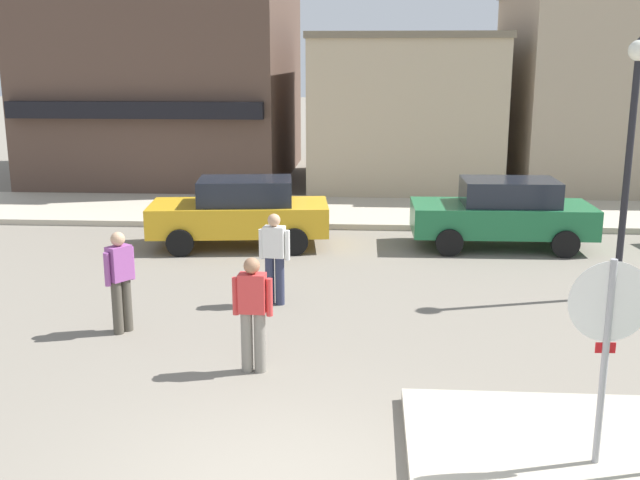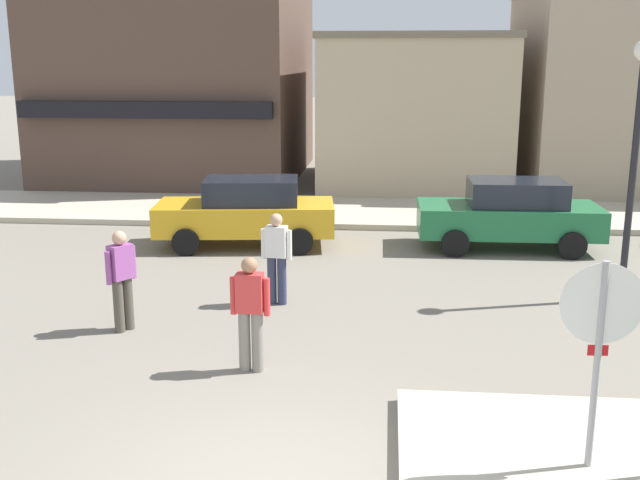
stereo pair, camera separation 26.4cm
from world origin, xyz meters
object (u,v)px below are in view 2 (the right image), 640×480
(stop_sign, at_px, (599,338))
(pedestrian_kerb_side, at_px, (277,256))
(parked_car_nearest, at_px, (247,211))
(pedestrian_crossing_near, at_px, (250,310))
(parked_car_second, at_px, (510,213))
(lamp_post, at_px, (637,133))
(pedestrian_crossing_far, at_px, (122,277))

(stop_sign, height_order, pedestrian_kerb_side, stop_sign)
(parked_car_nearest, height_order, pedestrian_kerb_side, pedestrian_kerb_side)
(pedestrian_crossing_near, height_order, pedestrian_kerb_side, same)
(pedestrian_crossing_near, relative_size, pedestrian_kerb_side, 1.00)
(pedestrian_crossing_near, bearing_deg, stop_sign, -31.39)
(pedestrian_kerb_side, bearing_deg, parked_car_second, 43.52)
(lamp_post, relative_size, pedestrian_crossing_far, 2.82)
(stop_sign, xyz_separation_m, pedestrian_crossing_far, (-6.17, 3.75, -0.65))
(pedestrian_kerb_side, bearing_deg, parked_car_nearest, 107.49)
(parked_car_second, distance_m, pedestrian_crossing_near, 8.61)
(parked_car_second, relative_size, pedestrian_crossing_near, 2.50)
(lamp_post, xyz_separation_m, parked_car_second, (-1.43, 3.61, -2.15))
(pedestrian_crossing_far, bearing_deg, pedestrian_crossing_near, -31.01)
(stop_sign, distance_m, lamp_post, 6.58)
(parked_car_second, bearing_deg, pedestrian_kerb_side, -136.48)
(lamp_post, bearing_deg, parked_car_second, 111.68)
(parked_car_second, xyz_separation_m, pedestrian_crossing_far, (-6.83, -5.93, 0.06))
(lamp_post, height_order, pedestrian_kerb_side, lamp_post)
(pedestrian_crossing_near, distance_m, pedestrian_crossing_far, 2.66)
(pedestrian_crossing_far, relative_size, pedestrian_kerb_side, 1.00)
(lamp_post, distance_m, parked_car_nearest, 8.35)
(parked_car_second, height_order, pedestrian_kerb_side, pedestrian_kerb_side)
(lamp_post, relative_size, pedestrian_crossing_near, 2.82)
(lamp_post, distance_m, pedestrian_crossing_near, 7.34)
(parked_car_nearest, height_order, pedestrian_crossing_near, pedestrian_crossing_near)
(stop_sign, xyz_separation_m, lamp_post, (2.09, 6.07, 1.44))
(stop_sign, xyz_separation_m, parked_car_second, (0.66, 9.68, -0.71))
(parked_car_second, bearing_deg, pedestrian_crossing_near, -121.96)
(pedestrian_crossing_near, bearing_deg, pedestrian_crossing_far, 148.99)
(parked_car_nearest, bearing_deg, pedestrian_kerb_side, -72.51)
(parked_car_nearest, distance_m, pedestrian_kerb_side, 4.30)
(stop_sign, bearing_deg, pedestrian_crossing_far, 148.75)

